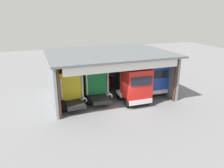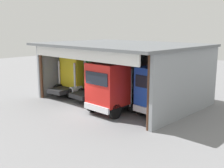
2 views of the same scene
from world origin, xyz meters
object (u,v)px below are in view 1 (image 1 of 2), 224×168
(oil_drum, at_px, (122,80))
(tool_cart, at_px, (108,82))
(truck_green_yard_outside, at_px, (95,83))
(truck_blue_center_left_bay, at_px, (152,78))
(truck_red_left_bay, at_px, (135,85))
(truck_yellow_right_bay, at_px, (69,87))

(oil_drum, height_order, tool_cart, tool_cart)
(truck_green_yard_outside, relative_size, tool_cart, 4.76)
(oil_drum, bearing_deg, truck_green_yard_outside, -140.89)
(truck_blue_center_left_bay, distance_m, oil_drum, 5.07)
(truck_blue_center_left_bay, xyz_separation_m, tool_cart, (-3.73, 4.48, -1.40))
(oil_drum, bearing_deg, truck_red_left_bay, -100.94)
(truck_green_yard_outside, bearing_deg, oil_drum, 41.28)
(truck_green_yard_outside, bearing_deg, tool_cart, 55.68)
(truck_red_left_bay, xyz_separation_m, tool_cart, (-0.61, 6.50, -1.47))
(truck_red_left_bay, bearing_deg, tool_cart, -84.45)
(truck_blue_center_left_bay, bearing_deg, oil_drum, -64.15)
(truck_yellow_right_bay, relative_size, tool_cart, 4.57)
(truck_yellow_right_bay, xyz_separation_m, oil_drum, (7.55, 4.44, -1.44))
(truck_yellow_right_bay, bearing_deg, truck_red_left_bay, -22.23)
(truck_blue_center_left_bay, xyz_separation_m, oil_drum, (-1.85, 4.50, -1.43))
(tool_cart, bearing_deg, truck_red_left_bay, -84.60)
(truck_yellow_right_bay, distance_m, truck_green_yard_outside, 2.96)
(truck_green_yard_outside, xyz_separation_m, tool_cart, (2.80, 3.78, -1.28))
(truck_red_left_bay, relative_size, tool_cart, 4.42)
(oil_drum, relative_size, tool_cart, 0.94)
(truck_green_yard_outside, bearing_deg, truck_blue_center_left_bay, -3.96)
(oil_drum, bearing_deg, truck_yellow_right_bay, -149.53)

